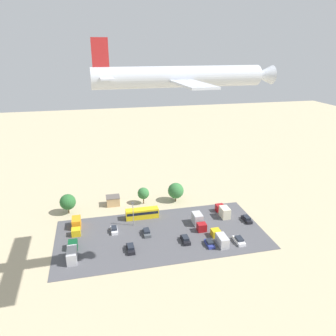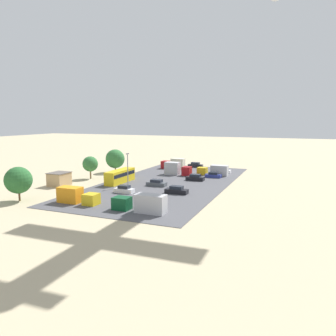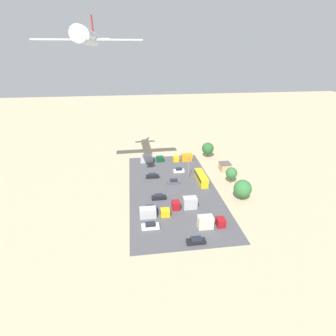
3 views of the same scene
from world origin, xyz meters
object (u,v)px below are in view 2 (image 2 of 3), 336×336
at_px(parked_car_3, 157,183).
at_px(parked_car_5, 177,190).
at_px(bus, 120,176).
at_px(parked_car_0, 213,175).
at_px(parked_truck_1, 176,169).
at_px(parked_truck_3, 142,204).
at_px(parked_car_6, 195,178).
at_px(parked_truck_2, 174,164).
at_px(parked_car_2, 223,171).
at_px(shed_building, 59,179).
at_px(parked_truck_4, 215,171).
at_px(parked_car_1, 124,190).
at_px(parked_truck_0, 76,196).

relative_size(parked_car_3, parked_car_5, 0.97).
distance_m(bus, parked_car_0, 24.32).
distance_m(parked_truck_1, parked_truck_3, 36.57).
relative_size(parked_truck_1, parked_truck_3, 0.78).
height_order(parked_car_6, parked_truck_2, parked_truck_2).
bearing_deg(parked_truck_1, parked_car_0, 88.37).
bearing_deg(parked_car_2, bus, -39.59).
distance_m(shed_building, parked_truck_1, 30.83).
bearing_deg(parked_car_5, parked_truck_2, 22.00).
height_order(bus, parked_car_2, bus).
bearing_deg(parked_car_2, parked_car_5, -5.59).
bearing_deg(parked_car_3, parked_truck_1, -175.81).
bearing_deg(parked_truck_4, parked_truck_2, 65.06).
xyz_separation_m(parked_truck_1, parked_truck_2, (-9.58, -4.32, -0.06)).
distance_m(parked_car_2, parked_truck_4, 5.18).
xyz_separation_m(parked_car_1, parked_car_3, (-8.83, 3.37, -0.03)).
bearing_deg(parked_truck_3, parked_car_1, 41.34).
relative_size(bus, parked_truck_4, 1.22).
bearing_deg(parked_car_3, parked_truck_2, -167.80).
bearing_deg(parked_truck_0, parked_truck_3, 87.51).
bearing_deg(parked_car_5, shed_building, 95.08).
distance_m(parked_car_0, parked_truck_4, 3.38).
bearing_deg(parked_truck_3, parked_truck_4, -3.33).
bearing_deg(parked_truck_2, parked_truck_4, -114.94).
relative_size(shed_building, bus, 0.45).
relative_size(parked_car_1, parked_car_5, 0.87).
height_order(parked_car_3, parked_truck_4, parked_truck_4).
xyz_separation_m(parked_car_2, parked_truck_1, (8.00, -10.93, 0.93)).
height_order(shed_building, parked_truck_0, shed_building).
bearing_deg(parked_car_2, parked_truck_3, -4.32).
height_order(parked_car_6, parked_truck_0, parked_truck_0).
xyz_separation_m(parked_car_3, parked_truck_4, (-18.72, 8.73, 0.67)).
relative_size(parked_car_0, parked_truck_4, 0.50).
bearing_deg(bus, parked_truck_1, 61.24).
xyz_separation_m(parked_truck_1, parked_truck_3, (35.76, 7.62, -0.16)).
relative_size(parked_car_6, parked_truck_4, 0.54).
bearing_deg(parked_car_5, parked_truck_0, 134.62).
distance_m(parked_car_1, parked_truck_1, 24.70).
relative_size(parked_truck_2, parked_truck_3, 0.77).
relative_size(parked_car_6, parked_truck_2, 0.62).
bearing_deg(parked_car_2, parked_car_6, -14.49).
xyz_separation_m(shed_building, parked_car_3, (-7.86, 20.97, -0.84)).
bearing_deg(parked_truck_2, parked_car_5, -158.00).
height_order(parked_car_2, parked_truck_2, parked_truck_2).
height_order(parked_car_2, parked_truck_3, parked_truck_3).
distance_m(parked_car_5, parked_truck_3, 14.66).
relative_size(bus, parked_car_0, 2.43).
height_order(parked_car_3, parked_truck_2, parked_truck_2).
distance_m(parked_car_6, parked_truck_2, 19.52).
xyz_separation_m(shed_building, parked_car_1, (0.97, 17.60, -0.81)).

